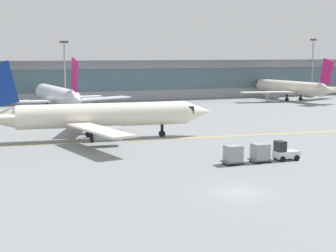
% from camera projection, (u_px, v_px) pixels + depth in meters
% --- Properties ---
extents(ground_plane, '(400.00, 400.00, 0.00)m').
position_uv_depth(ground_plane, '(239.00, 192.00, 43.61)').
color(ground_plane, gray).
extents(taxiway_centreline_stripe, '(109.51, 11.08, 0.01)m').
position_uv_depth(taxiway_centreline_stripe, '(109.00, 141.00, 68.86)').
color(taxiway_centreline_stripe, yellow).
rests_on(taxiway_centreline_stripe, ground_plane).
extents(terminal_concourse, '(199.55, 11.00, 9.60)m').
position_uv_depth(terminal_concourse, '(52.00, 81.00, 124.59)').
color(terminal_concourse, '#9EA3A8').
rests_on(terminal_concourse, ground_plane).
extents(gate_airplane_1, '(29.60, 31.91, 10.57)m').
position_uv_depth(gate_airplane_1, '(57.00, 95.00, 103.14)').
color(gate_airplane_1, silver).
rests_on(gate_airplane_1, ground_plane).
extents(gate_airplane_2, '(28.34, 30.61, 10.13)m').
position_uv_depth(gate_airplane_2, '(290.00, 88.00, 128.64)').
color(gate_airplane_2, silver).
rests_on(gate_airplane_2, ground_plane).
extents(taxiing_regional_jet, '(31.19, 28.86, 10.33)m').
position_uv_depth(taxiing_regional_jet, '(101.00, 116.00, 70.18)').
color(taxiing_regional_jet, silver).
rests_on(taxiing_regional_jet, ground_plane).
extents(baggage_tug, '(2.63, 1.67, 2.10)m').
position_uv_depth(baggage_tug, '(284.00, 152.00, 56.53)').
color(baggage_tug, silver).
rests_on(baggage_tug, ground_plane).
extents(cargo_dolly_lead, '(2.14, 1.65, 1.94)m').
position_uv_depth(cargo_dolly_lead, '(260.00, 152.00, 55.52)').
color(cargo_dolly_lead, '#595B60').
rests_on(cargo_dolly_lead, ground_plane).
extents(cargo_dolly_trailing, '(2.14, 1.65, 1.94)m').
position_uv_depth(cargo_dolly_trailing, '(233.00, 154.00, 54.46)').
color(cargo_dolly_trailing, '#595B60').
rests_on(cargo_dolly_trailing, ground_plane).
extents(apron_light_mast_1, '(1.80, 0.36, 13.81)m').
position_uv_depth(apron_light_mast_1, '(65.00, 70.00, 115.59)').
color(apron_light_mast_1, gray).
rests_on(apron_light_mast_1, ground_plane).
extents(apron_light_mast_2, '(1.80, 0.36, 14.97)m').
position_uv_depth(apron_light_mast_2, '(312.00, 65.00, 141.89)').
color(apron_light_mast_2, gray).
rests_on(apron_light_mast_2, ground_plane).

